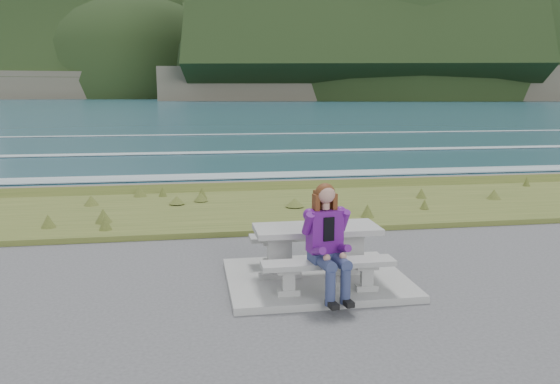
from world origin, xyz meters
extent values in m
cube|color=gray|center=(0.00, 0.00, 0.05)|extent=(2.60, 2.10, 0.10)
cube|color=gray|center=(-0.54, 0.00, 0.14)|extent=(0.62, 0.12, 0.08)
cube|color=gray|center=(-0.54, 0.00, 0.44)|extent=(0.34, 0.09, 0.51)
cube|color=gray|center=(-0.54, 0.00, 0.73)|extent=(0.62, 0.12, 0.08)
cube|color=gray|center=(0.54, 0.00, 0.14)|extent=(0.62, 0.12, 0.08)
cube|color=gray|center=(0.54, 0.00, 0.44)|extent=(0.34, 0.09, 0.51)
cube|color=gray|center=(0.54, 0.00, 0.73)|extent=(0.62, 0.12, 0.08)
cube|color=gray|center=(0.00, 0.00, 0.81)|extent=(1.80, 0.75, 0.08)
cube|color=gray|center=(-0.54, -0.70, 0.14)|extent=(0.30, 0.12, 0.08)
cube|color=gray|center=(-0.54, -0.70, 0.29)|extent=(0.17, 0.09, 0.22)
cube|color=gray|center=(-0.54, -0.70, 0.44)|extent=(0.30, 0.12, 0.08)
cube|color=gray|center=(0.54, -0.70, 0.14)|extent=(0.30, 0.12, 0.08)
cube|color=gray|center=(0.54, -0.70, 0.29)|extent=(0.17, 0.09, 0.22)
cube|color=gray|center=(0.54, -0.70, 0.44)|extent=(0.30, 0.12, 0.08)
cube|color=gray|center=(0.00, -0.70, 0.52)|extent=(1.80, 0.35, 0.07)
cube|color=gray|center=(-0.54, 0.70, 0.14)|extent=(0.30, 0.12, 0.08)
cube|color=gray|center=(-0.54, 0.70, 0.29)|extent=(0.17, 0.09, 0.22)
cube|color=gray|center=(-0.54, 0.70, 0.44)|extent=(0.30, 0.12, 0.08)
cube|color=gray|center=(0.54, 0.70, 0.14)|extent=(0.30, 0.12, 0.08)
cube|color=gray|center=(0.54, 0.70, 0.29)|extent=(0.17, 0.09, 0.22)
cube|color=gray|center=(0.54, 0.70, 0.44)|extent=(0.30, 0.12, 0.08)
cube|color=gray|center=(0.00, 0.70, 0.52)|extent=(1.80, 0.35, 0.07)
cube|color=#445821|center=(0.00, 5.00, 0.00)|extent=(160.00, 4.50, 0.22)
cube|color=#645C4B|center=(0.00, 7.90, 0.00)|extent=(160.00, 0.80, 2.20)
plane|color=#204A5A|center=(0.00, 430.00, -1.80)|extent=(1600.00, 1600.00, 0.00)
cube|color=white|center=(0.00, 14.00, -1.74)|extent=(220.00, 3.00, 0.06)
cube|color=white|center=(0.00, 22.00, -1.74)|extent=(220.00, 2.00, 0.06)
cube|color=white|center=(0.00, 34.00, -1.74)|extent=(220.00, 1.40, 0.06)
cube|color=white|center=(0.00, 52.00, -1.74)|extent=(220.00, 1.00, 0.06)
cube|color=#645C4B|center=(130.00, 330.00, 7.20)|extent=(296.14, 193.70, 18.00)
ellipsoid|color=black|center=(130.00, 330.00, 10.20)|extent=(311.77, 210.10, 212.24)
cube|color=#645C4B|center=(-40.00, 440.00, 7.20)|extent=(201.55, 149.04, 18.00)
ellipsoid|color=black|center=(-40.00, 440.00, 10.20)|extent=(211.86, 162.91, 137.33)
cube|color=navy|center=(-0.01, -0.93, 0.39)|extent=(0.52, 0.81, 0.58)
cube|color=#621481|center=(-0.05, -0.68, 0.96)|extent=(0.48, 0.32, 0.57)
sphere|color=tan|center=(-0.05, -0.70, 1.45)|extent=(0.24, 0.24, 0.24)
sphere|color=#573314|center=(-0.05, -0.67, 1.46)|extent=(0.26, 0.26, 0.26)
camera|label=1|loc=(-1.77, -7.48, 2.76)|focal=35.00mm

